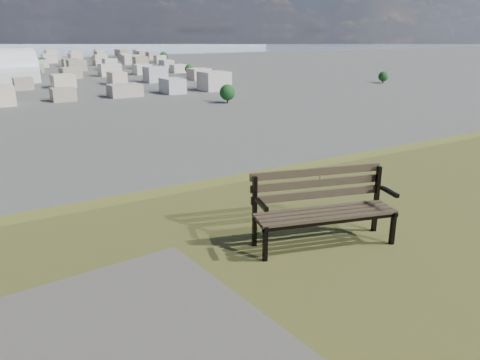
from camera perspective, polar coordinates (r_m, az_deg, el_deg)
park_bench at (r=5.83m, az=9.99°, el=-2.84°), size 1.82×1.00×0.91m
grass_tufts at (r=4.24m, az=15.96°, el=-17.82°), size 12.49×7.38×0.28m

